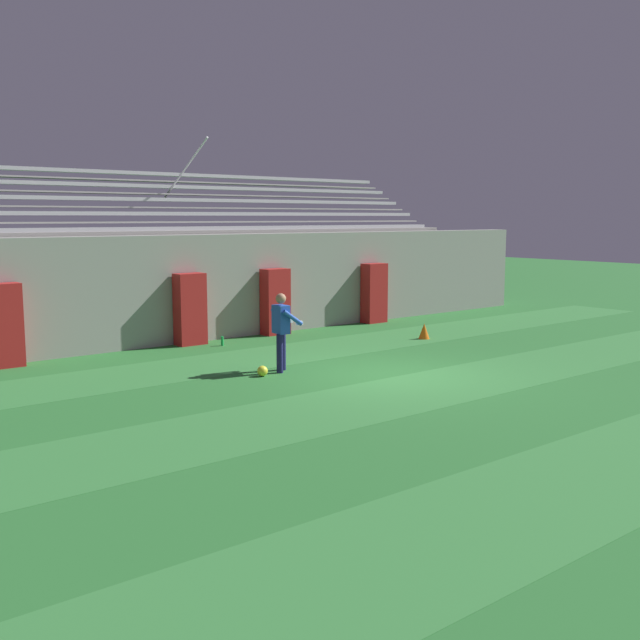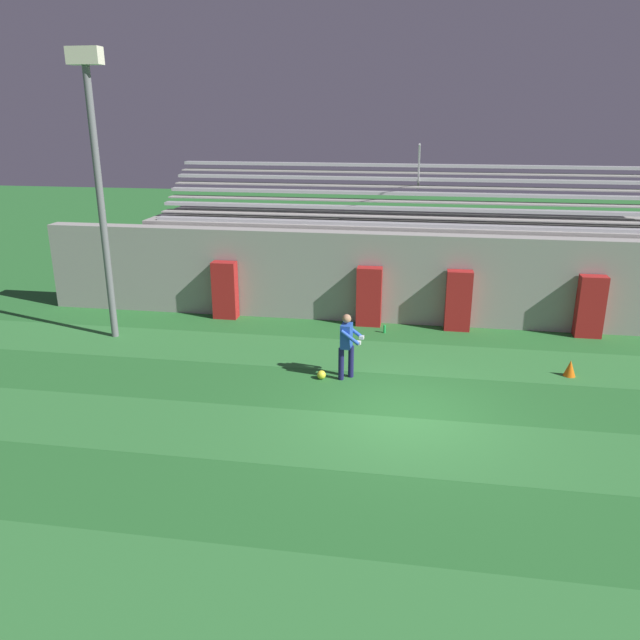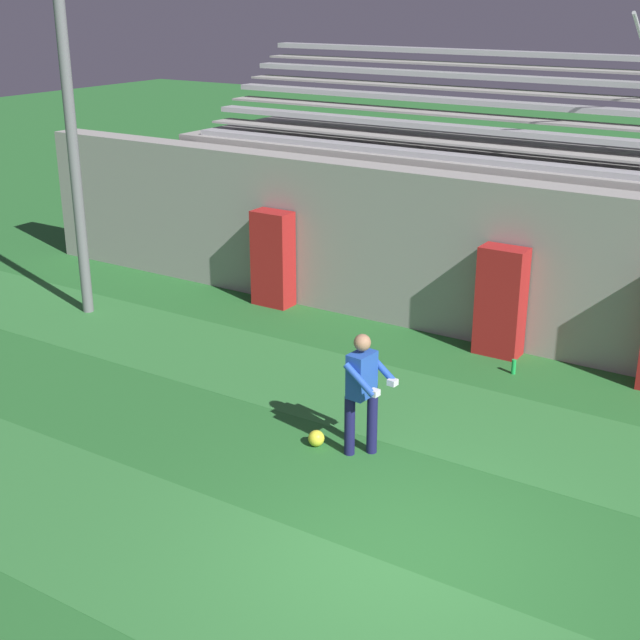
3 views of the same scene
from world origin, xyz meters
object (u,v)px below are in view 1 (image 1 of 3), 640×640
Objects in this scene: padding_pillar_gate_right at (275,302)px; padding_pillar_far_left at (3,326)px; soccer_ball at (262,371)px; goalkeeper at (282,327)px; padding_pillar_far_right at (374,293)px; water_bottle at (222,341)px; padding_pillar_gate_left at (190,309)px; traffic_cone at (424,331)px.

padding_pillar_gate_right is 7.29m from padding_pillar_far_left.
padding_pillar_far_left is at bearing 131.26° from soccer_ball.
padding_pillar_gate_right is at bearing 55.64° from goalkeeper.
goalkeeper is at bearing -147.73° from padding_pillar_far_right.
water_bottle is (1.33, 3.69, 0.01)m from soccer_ball.
padding_pillar_gate_left is at bearing 87.57° from goalkeeper.
padding_pillar_gate_left and padding_pillar_far_right have the same top height.
water_bottle is at bearing 70.23° from soccer_ball.
padding_pillar_gate_left is 1.00× the size of padding_pillar_far_right.
goalkeeper reaches higher than traffic_cone.
padding_pillar_gate_right is at bearing 0.00° from padding_pillar_gate_left.
padding_pillar_far_left is 11.07m from padding_pillar_far_right.
soccer_ball is at bearing -166.13° from goalkeeper.
goalkeeper is at bearing -92.43° from padding_pillar_gate_left.
padding_pillar_gate_left is at bearing 79.72° from soccer_ball.
padding_pillar_gate_right is at bearing 180.00° from padding_pillar_far_right.
padding_pillar_gate_right is at bearing 16.91° from water_bottle.
padding_pillar_far_left is 4.38× the size of traffic_cone.
traffic_cone is 1.75× the size of water_bottle.
padding_pillar_far_right is at bearing 0.00° from padding_pillar_gate_left.
goalkeeper reaches higher than soccer_ball.
padding_pillar_gate_right reaches higher than soccer_ball.
water_bottle is (-2.15, -0.65, -0.80)m from padding_pillar_gate_right.
goalkeeper is 6.96× the size of water_bottle.
padding_pillar_gate_left is at bearing 0.00° from padding_pillar_far_left.
padding_pillar_gate_left is at bearing 149.30° from traffic_cone.
goalkeeper is 3.98× the size of traffic_cone.
water_bottle is at bearing -50.55° from padding_pillar_gate_left.
padding_pillar_far_right is 8.36× the size of soccer_ball.
traffic_cone is at bearing 10.90° from soccer_ball.
padding_pillar_gate_right and padding_pillar_far_left have the same top height.
padding_pillar_far_left is at bearing 180.00° from padding_pillar_far_right.
soccer_ball is (-0.79, -4.35, -0.81)m from padding_pillar_gate_left.
water_bottle is at bearing 78.56° from goalkeeper.
padding_pillar_far_right is 3.44m from traffic_cone.
padding_pillar_gate_right is 4.38× the size of traffic_cone.
padding_pillar_far_right reaches higher than traffic_cone.
traffic_cone is at bearing -109.67° from padding_pillar_far_right.
padding_pillar_far_right is at bearing 30.93° from soccer_ball.
padding_pillar_gate_left is 7.66× the size of water_bottle.
padding_pillar_gate_right is 5.63m from soccer_ball.
padding_pillar_far_right is 7.66× the size of water_bottle.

